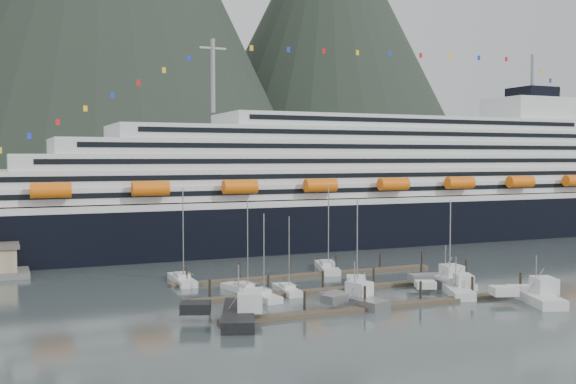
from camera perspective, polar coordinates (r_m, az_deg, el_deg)
name	(u,v)px	position (r m, az deg, el deg)	size (l,w,h in m)	color
ground	(382,291)	(104.92, 7.93, -8.32)	(1600.00, 1600.00, 0.00)	#414C4C
mountains	(115,10)	(699.58, -14.41, 14.69)	(870.00, 440.00, 420.00)	#202A20
cruise_ship	(371,192)	(165.69, 7.06, 0.03)	(210.00, 30.40, 50.30)	black
dock_near	(388,305)	(94.04, 8.49, -9.47)	(48.18, 2.28, 3.20)	#463C2D
dock_mid	(344,288)	(105.09, 4.74, -8.12)	(48.18, 2.28, 3.20)	#463C2D
dock_far	(308,275)	(116.55, 1.73, -7.00)	(48.18, 2.28, 3.20)	#463C2D
sailboat_a	(261,296)	(98.47, -2.28, -8.80)	(3.54, 8.90, 12.88)	silver
sailboat_b	(244,289)	(103.41, -3.73, -8.23)	(5.02, 9.59, 14.71)	silver
sailboat_c	(287,290)	(102.73, -0.06, -8.32)	(2.79, 8.37, 12.04)	silver
sailboat_d	(357,285)	(107.11, 5.84, -7.84)	(8.40, 12.53, 14.73)	silver
sailboat_e	(182,280)	(111.98, -8.96, -7.38)	(2.84, 10.35, 16.06)	silver
sailboat_g	(327,268)	(122.42, 3.35, -6.46)	(6.37, 12.26, 15.95)	silver
sailboat_h	(444,285)	(109.64, 13.07, -7.65)	(6.24, 10.72, 14.27)	silver
trawler_a	(237,313)	(85.97, -4.31, -10.18)	(11.58, 14.65, 7.82)	black
trawler_b	(354,299)	(94.63, 5.58, -9.02)	(8.88, 10.85, 6.68)	gray
trawler_c	(455,288)	(105.19, 13.93, -7.91)	(9.78, 12.20, 6.05)	silver
trawler_d	(535,295)	(102.62, 20.15, -8.21)	(10.15, 12.75, 7.29)	silver
trawler_e	(444,281)	(109.92, 13.10, -7.37)	(8.86, 11.60, 7.28)	gray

